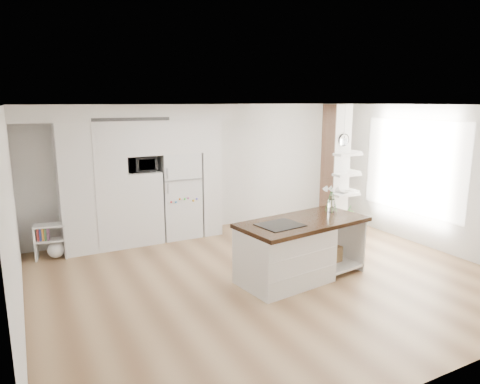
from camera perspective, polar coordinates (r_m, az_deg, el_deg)
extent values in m
cube|color=#A58259|center=(7.01, 3.71, -11.18)|extent=(7.00, 6.00, 0.01)
cube|color=white|center=(6.44, 4.04, 11.49)|extent=(7.00, 6.00, 0.04)
cube|color=silver|center=(9.24, -5.84, 3.19)|extent=(7.00, 0.04, 2.70)
cube|color=silver|center=(4.41, 24.71, -7.66)|extent=(7.00, 0.04, 2.70)
cube|color=silver|center=(5.67, -28.02, -3.76)|extent=(0.04, 6.00, 2.70)
cube|color=silver|center=(8.90, 23.52, 1.91)|extent=(0.04, 6.00, 2.70)
cube|color=white|center=(8.40, -19.05, 0.66)|extent=(1.20, 0.65, 2.40)
cube|color=white|center=(8.68, -12.79, -1.94)|extent=(0.65, 0.65, 1.42)
cube|color=white|center=(8.46, -13.22, 7.07)|extent=(0.65, 0.65, 0.65)
cube|color=white|center=(8.68, -8.39, 7.37)|extent=(0.85, 0.65, 0.65)
cube|color=white|center=(9.01, -4.46, 2.02)|extent=(0.40, 0.65, 2.40)
cube|color=silver|center=(8.36, -14.85, 10.20)|extent=(4.00, 0.70, 0.30)
cube|color=#262626|center=(8.03, -14.26, 9.39)|extent=(1.40, 0.04, 0.06)
cube|color=white|center=(8.86, -8.17, -0.38)|extent=(0.78, 0.66, 1.75)
cube|color=#B2B2B7|center=(8.47, -7.47, 1.59)|extent=(0.78, 0.01, 0.03)
cube|color=silver|center=(8.88, 12.58, 2.60)|extent=(0.40, 0.40, 2.70)
cube|color=#A07859|center=(8.75, 11.52, 2.51)|extent=(0.02, 0.40, 2.70)
cube|color=#A07859|center=(9.04, 11.73, 2.80)|extent=(0.40, 0.02, 2.70)
cylinder|color=black|center=(8.64, 13.65, 6.78)|extent=(0.25, 0.03, 0.25)
cylinder|color=white|center=(8.63, 13.73, 6.77)|extent=(0.21, 0.01, 0.21)
plane|color=white|center=(9.05, 22.05, 3.15)|extent=(0.00, 2.40, 2.40)
cylinder|color=white|center=(7.61, 14.44, 6.84)|extent=(0.12, 0.12, 0.10)
cube|color=white|center=(6.67, 5.98, -8.41)|extent=(1.46, 1.05, 0.87)
cube|color=white|center=(7.43, 11.78, -9.09)|extent=(0.84, 0.97, 0.04)
cube|color=white|center=(7.57, 13.71, -6.19)|extent=(0.14, 0.88, 0.87)
cube|color=black|center=(6.76, 8.41, -4.02)|extent=(2.19, 1.25, 0.06)
cube|color=black|center=(6.44, 5.37, -4.39)|extent=(0.69, 0.60, 0.01)
cube|color=#967548|center=(7.34, 11.54, -8.08)|extent=(0.45, 0.36, 0.26)
cylinder|color=white|center=(7.29, 12.06, -1.82)|extent=(0.12, 0.12, 0.22)
cube|color=white|center=(8.40, -25.58, -6.13)|extent=(0.08, 0.30, 0.62)
cube|color=white|center=(8.34, -22.18, -5.95)|extent=(0.08, 0.30, 0.62)
cube|color=white|center=(8.29, -24.06, -4.08)|extent=(0.57, 0.39, 0.03)
cube|color=white|center=(8.36, -23.90, -5.87)|extent=(0.54, 0.38, 0.03)
sphere|color=white|center=(8.41, -23.31, -7.06)|extent=(0.30, 0.30, 0.30)
imported|color=#2E6A2A|center=(9.85, 13.97, -3.11)|extent=(0.30, 0.25, 0.50)
imported|color=#2E6A2A|center=(9.57, 14.67, -3.72)|extent=(0.34, 0.34, 0.46)
imported|color=#2D2D2D|center=(8.47, -12.97, 3.64)|extent=(0.54, 0.37, 0.30)
imported|color=#2E6A2A|center=(9.14, 13.82, 3.91)|extent=(0.27, 0.23, 0.30)
imported|color=white|center=(8.72, 13.73, 0.04)|extent=(0.22, 0.22, 0.05)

